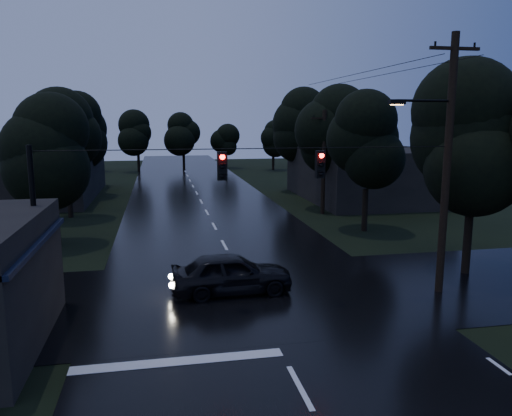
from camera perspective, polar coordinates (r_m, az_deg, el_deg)
name	(u,v)px	position (r m, az deg, el deg)	size (l,w,h in m)	color
main_road	(207,213)	(37.16, -5.64, -0.53)	(12.00, 120.00, 0.02)	black
cross_street	(251,295)	(19.89, -0.61, -9.95)	(60.00, 9.00, 0.02)	black
building_far_right	(364,174)	(44.20, 12.21, 3.87)	(10.00, 14.00, 4.40)	black
building_far_left	(35,170)	(47.78, -23.90, 4.04)	(10.00, 16.00, 5.00)	black
utility_pole_main	(445,161)	(20.51, 20.80, 5.08)	(3.50, 0.30, 10.00)	black
utility_pole_far	(324,161)	(36.42, 7.73, 5.37)	(2.00, 0.30, 7.50)	black
anchor_pole_left	(36,235)	(18.27, -23.86, -2.84)	(0.18, 0.18, 6.00)	black
span_signals	(271,164)	(17.88, 1.71, 5.04)	(15.00, 0.37, 1.12)	black
tree_corner_near	(475,139)	(23.56, 23.76, 7.25)	(4.48, 4.48, 9.44)	black
tree_left_a	(51,149)	(28.97, -22.35, 6.23)	(3.92, 3.92, 8.26)	black
tree_left_b	(66,137)	(36.93, -20.92, 7.58)	(4.20, 4.20, 8.85)	black
tree_left_c	(78,129)	(46.89, -19.63, 8.51)	(4.48, 4.48, 9.44)	black
tree_right_a	(368,140)	(30.98, 12.63, 7.63)	(4.20, 4.20, 8.85)	black
tree_right_b	(332,130)	(38.63, 8.70, 8.76)	(4.48, 4.48, 9.44)	black
tree_right_c	(303,124)	(48.32, 5.36, 9.52)	(4.76, 4.76, 10.03)	black
car	(232,273)	(19.92, -2.81, -7.45)	(1.93, 4.79, 1.63)	black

